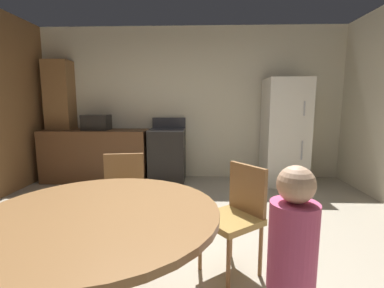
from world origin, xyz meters
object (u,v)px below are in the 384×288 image
object	(u,v)px
refrigerator	(285,132)
chair_north	(123,194)
microwave	(96,122)
oven_range	(167,155)
chair_northeast	(237,212)
dining_table	(102,235)
person_child	(291,273)

from	to	relation	value
refrigerator	chair_north	bearing A→B (deg)	-135.35
microwave	chair_north	distance (m)	2.47
oven_range	chair_northeast	bearing A→B (deg)	-71.11
dining_table	chair_north	bearing A→B (deg)	99.89
chair_northeast	person_child	distance (m)	0.92
oven_range	person_child	world-z (taller)	oven_range
microwave	dining_table	bearing A→B (deg)	-68.58
oven_range	microwave	size ratio (longest dim) A/B	2.50
oven_range	chair_northeast	world-z (taller)	oven_range
refrigerator	microwave	xyz separation A→B (m)	(-3.21, 0.05, 0.15)
chair_north	chair_northeast	xyz separation A→B (m)	(1.03, -0.41, 0.00)
refrigerator	chair_northeast	size ratio (longest dim) A/B	2.02
chair_northeast	refrigerator	bearing A→B (deg)	-150.72
refrigerator	person_child	distance (m)	3.57
oven_range	chair_northeast	distance (m)	2.72
dining_table	person_child	xyz separation A→B (m)	(0.99, -0.26, -0.03)
microwave	chair_northeast	xyz separation A→B (m)	(2.11, -2.57, -0.53)
oven_range	dining_table	xyz separation A→B (m)	(0.03, -3.21, 0.14)
chair_north	chair_northeast	size ratio (longest dim) A/B	1.00
chair_northeast	dining_table	bearing A→B (deg)	0.00
person_child	dining_table	bearing A→B (deg)	0.00
chair_northeast	chair_north	bearing A→B (deg)	-58.56
microwave	person_child	distance (m)	4.16
chair_north	microwave	bearing A→B (deg)	-163.43
microwave	person_child	xyz separation A→B (m)	(2.25, -3.47, -0.45)
chair_northeast	microwave	bearing A→B (deg)	-87.65
microwave	dining_table	size ratio (longest dim) A/B	0.33
oven_range	chair_north	world-z (taller)	oven_range
microwave	chair_north	size ratio (longest dim) A/B	0.51
microwave	chair_north	world-z (taller)	microwave
dining_table	chair_northeast	distance (m)	1.07
oven_range	microwave	world-z (taller)	microwave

